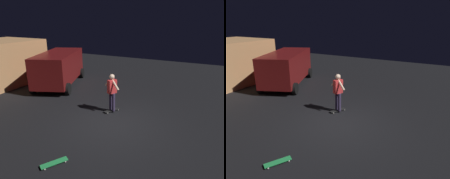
% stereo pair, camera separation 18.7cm
% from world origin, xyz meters
% --- Properties ---
extents(ground_plane, '(28.00, 28.00, 0.00)m').
position_xyz_m(ground_plane, '(0.00, 0.00, 0.00)').
color(ground_plane, black).
extents(parked_van, '(4.98, 3.63, 2.03)m').
position_xyz_m(parked_van, '(3.12, 5.30, 1.16)').
color(parked_van, maroon).
rests_on(parked_van, ground_plane).
extents(skateboard_ridden, '(0.78, 0.54, 0.07)m').
position_xyz_m(skateboard_ridden, '(1.05, 0.56, 0.06)').
color(skateboard_ridden, black).
rests_on(skateboard_ridden, ground_plane).
extents(skateboard_spare, '(0.77, 0.57, 0.07)m').
position_xyz_m(skateboard_spare, '(-2.88, 0.41, 0.06)').
color(skateboard_spare, green).
rests_on(skateboard_spare, ground_plane).
extents(skater, '(0.53, 0.91, 1.67)m').
position_xyz_m(skater, '(1.05, 0.56, 1.04)').
color(skater, '#382D4C').
rests_on(skater, skateboard_ridden).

